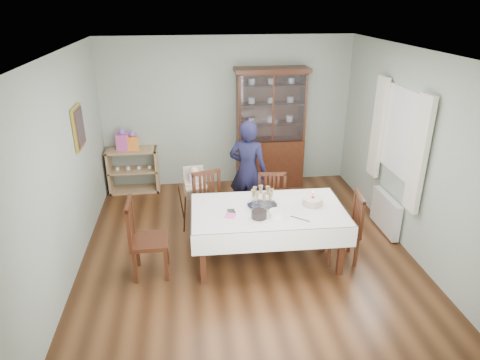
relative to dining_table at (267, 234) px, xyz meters
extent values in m
plane|color=#593319|center=(-0.25, 0.23, -0.38)|extent=(5.00, 5.00, 0.00)
plane|color=#9EAA99|center=(-0.25, 2.73, 0.97)|extent=(4.50, 0.00, 4.50)
plane|color=#9EAA99|center=(-2.50, 0.23, 0.97)|extent=(0.00, 5.00, 5.00)
plane|color=#9EAA99|center=(2.00, 0.23, 0.97)|extent=(0.00, 5.00, 5.00)
plane|color=white|center=(-0.25, 0.23, 2.32)|extent=(5.00, 5.00, 0.00)
cube|color=#422110|center=(0.00, 0.00, 0.34)|extent=(1.92, 1.09, 0.06)
cube|color=white|center=(0.00, 0.00, 0.37)|extent=(2.03, 1.20, 0.01)
cube|color=#422110|center=(0.50, 2.49, 0.07)|extent=(1.20, 0.45, 0.90)
cube|color=white|center=(0.50, 2.30, 1.12)|extent=(1.12, 0.01, 1.16)
cube|color=#422110|center=(0.50, 2.49, 1.76)|extent=(1.30, 0.48, 0.07)
cube|color=tan|center=(-2.00, 2.51, -0.36)|extent=(0.90, 0.38, 0.04)
cube|color=tan|center=(-2.00, 2.51, 0.02)|extent=(0.90, 0.38, 0.03)
cube|color=tan|center=(-2.00, 2.51, 0.40)|extent=(0.90, 0.38, 0.04)
cube|color=tan|center=(-2.42, 2.51, 0.02)|extent=(0.04, 0.38, 0.80)
cube|color=tan|center=(-1.58, 2.51, 0.02)|extent=(0.04, 0.38, 0.80)
cube|color=gold|center=(-2.47, 1.03, 1.27)|extent=(0.04, 0.48, 0.58)
cube|color=white|center=(1.97, 0.53, 1.17)|extent=(0.04, 1.02, 1.22)
cube|color=silver|center=(1.91, -0.09, 1.07)|extent=(0.07, 0.30, 1.55)
cube|color=silver|center=(1.91, 1.15, 1.07)|extent=(0.07, 0.30, 1.55)
cube|color=white|center=(1.91, 0.53, -0.08)|extent=(0.10, 0.80, 0.55)
cube|color=#422110|center=(-0.69, 0.62, 0.07)|extent=(0.56, 0.56, 0.05)
cube|color=#422110|center=(-0.75, 0.81, 0.35)|extent=(0.42, 0.17, 0.53)
cube|color=#422110|center=(0.18, 0.56, 0.05)|extent=(0.47, 0.47, 0.05)
cube|color=#422110|center=(0.20, 0.75, 0.31)|extent=(0.41, 0.08, 0.50)
cube|color=#422110|center=(-1.53, -0.13, 0.09)|extent=(0.47, 0.47, 0.05)
cube|color=#422110|center=(-1.74, -0.14, 0.38)|extent=(0.05, 0.44, 0.55)
cube|color=#422110|center=(0.97, -0.12, 0.06)|extent=(0.48, 0.48, 0.05)
cube|color=#422110|center=(1.17, -0.15, 0.32)|extent=(0.09, 0.41, 0.51)
imported|color=black|center=(-0.09, 1.19, 0.43)|extent=(0.70, 0.59, 1.63)
cube|color=tan|center=(-0.92, 1.13, 0.22)|extent=(0.34, 0.31, 0.22)
cube|color=tan|center=(-0.92, 1.13, 0.40)|extent=(0.32, 0.09, 0.26)
cube|color=tan|center=(-0.92, 1.13, 0.29)|extent=(0.34, 0.19, 0.03)
cube|color=#B5A2C5|center=(-0.92, 1.13, 0.36)|extent=(0.18, 0.15, 0.16)
sphere|color=beige|center=(-0.92, 1.13, 0.49)|extent=(0.14, 0.14, 0.14)
cylinder|color=silver|center=(-0.06, 0.09, 0.38)|extent=(0.40, 0.40, 0.01)
torus|color=silver|center=(-0.06, 0.09, 0.39)|extent=(0.40, 0.40, 0.02)
cylinder|color=white|center=(0.60, 0.02, 0.38)|extent=(0.30, 0.30, 0.02)
cylinder|color=brown|center=(0.60, 0.02, 0.44)|extent=(0.26, 0.26, 0.09)
cylinder|color=silver|center=(0.60, 0.02, 0.49)|extent=(0.26, 0.26, 0.01)
cylinder|color=#F24C4C|center=(0.60, 0.02, 0.53)|extent=(0.01, 0.01, 0.07)
sphere|color=yellow|center=(0.60, 0.02, 0.57)|extent=(0.02, 0.02, 0.02)
cylinder|color=black|center=(-0.16, -0.22, 0.42)|extent=(0.24, 0.24, 0.09)
cylinder|color=white|center=(0.07, -0.24, 0.42)|extent=(0.26, 0.26, 0.09)
cube|color=#EE57B4|center=(-0.51, -0.14, 0.38)|extent=(0.16, 0.16, 0.02)
cube|color=silver|center=(0.34, -0.33, 0.38)|extent=(0.22, 0.18, 0.01)
cube|color=#EE57B4|center=(-2.13, 2.49, 0.56)|extent=(0.24, 0.19, 0.29)
sphere|color=#E533B2|center=(-2.13, 2.49, 0.75)|extent=(0.11, 0.11, 0.11)
cube|color=orange|center=(-1.95, 2.49, 0.54)|extent=(0.20, 0.15, 0.24)
sphere|color=#E533B2|center=(-1.95, 2.49, 0.71)|extent=(0.11, 0.11, 0.11)
camera|label=1|loc=(-0.98, -4.86, 2.91)|focal=32.00mm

